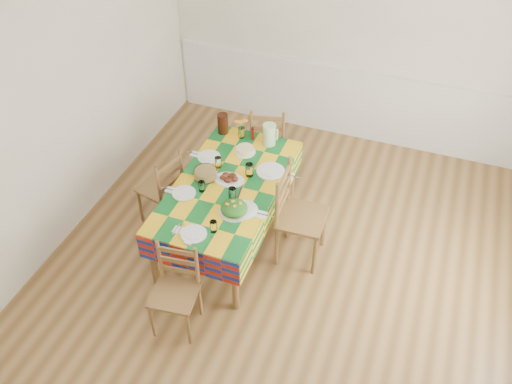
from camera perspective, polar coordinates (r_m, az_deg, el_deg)
room at (r=4.28m, az=3.62°, el=2.88°), size 4.58×5.08×2.78m
wainscot at (r=6.77m, az=9.82°, el=9.40°), size 4.41×0.06×0.92m
dining_table at (r=5.16m, az=-3.02°, el=0.24°), size 0.96×1.78×0.69m
setting_near_head at (r=4.64m, az=-5.87°, el=-4.10°), size 0.36×0.24×0.11m
setting_left_near at (r=5.03m, az=-6.97°, el=0.16°), size 0.40×0.24×0.11m
setting_left_far at (r=5.38m, az=-4.68°, el=3.52°), size 0.42×0.25×0.11m
setting_right_near at (r=4.86m, az=-1.66°, el=-1.26°), size 0.47×0.27×0.12m
setting_right_far at (r=5.21m, az=0.81°, el=2.25°), size 0.52×0.30×0.13m
meat_platter at (r=5.13m, az=-2.86°, el=1.44°), size 0.30×0.22×0.06m
salad_platter at (r=4.79m, az=-2.32°, el=-1.76°), size 0.27×0.27×0.11m
pasta_bowl at (r=5.18m, az=-5.32°, el=1.95°), size 0.23×0.23×0.08m
cake at (r=5.47m, az=-1.15°, el=4.43°), size 0.21×0.21×0.06m
serving_utensils at (r=5.01m, az=-1.99°, el=-0.01°), size 0.12×0.27×0.01m
flower_vase at (r=5.64m, az=-1.57°, el=6.56°), size 0.14×0.12×0.22m
hot_sauce at (r=5.63m, az=-0.35°, el=6.21°), size 0.04×0.04×0.15m
green_pitcher at (r=5.54m, az=1.41°, el=6.07°), size 0.13×0.13×0.23m
tea_pitcher at (r=5.72m, az=-3.51°, el=7.21°), size 0.11×0.11×0.22m
name_card at (r=4.57m, az=-7.23°, el=-5.41°), size 0.06×0.02×0.01m
chair_near at (r=4.62m, az=-8.44°, el=-10.23°), size 0.41×0.40×0.85m
chair_far at (r=6.08m, az=1.24°, el=5.50°), size 0.49×0.47×0.90m
chair_left at (r=5.54m, az=-9.77°, el=0.41°), size 0.45×0.46×0.87m
chair_right at (r=5.06m, az=4.37°, el=-2.57°), size 0.45×0.47×1.02m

